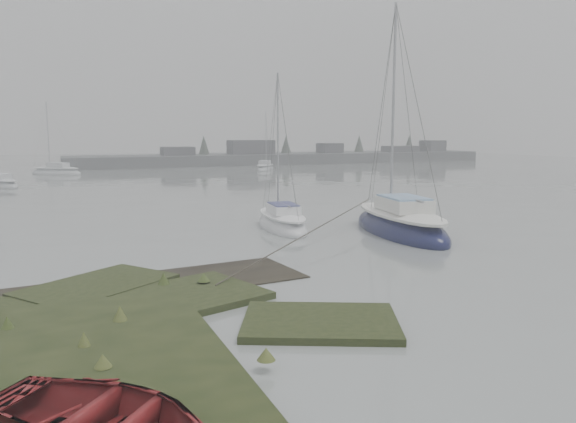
{
  "coord_description": "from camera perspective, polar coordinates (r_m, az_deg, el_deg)",
  "views": [
    {
      "loc": [
        -4.95,
        -11.59,
        4.39
      ],
      "look_at": [
        2.11,
        5.26,
        1.8
      ],
      "focal_mm": 35.0,
      "sensor_mm": 36.0,
      "label": 1
    }
  ],
  "objects": [
    {
      "name": "ground",
      "position": [
        42.12,
        -15.87,
        1.78
      ],
      "size": [
        160.0,
        160.0,
        0.0
      ],
      "primitive_type": "plane",
      "color": "slate",
      "rests_on": "ground"
    },
    {
      "name": "sailboat_white",
      "position": [
        25.72,
        -0.61,
        -1.22
      ],
      "size": [
        2.37,
        5.56,
        7.61
      ],
      "rotation": [
        0.0,
        0.0,
        -0.11
      ],
      "color": "silver",
      "rests_on": "ground"
    },
    {
      "name": "far_shoreline",
      "position": [
        80.15,
        0.66,
        5.55
      ],
      "size": [
        60.0,
        8.0,
        4.15
      ],
      "color": "#4C4F51",
      "rests_on": "ground"
    },
    {
      "name": "sailboat_main",
      "position": [
        24.95,
        11.3,
        -1.45
      ],
      "size": [
        3.56,
        7.85,
        10.69
      ],
      "rotation": [
        0.0,
        0.0,
        -0.15
      ],
      "color": "#0E1034",
      "rests_on": "ground"
    },
    {
      "name": "sailboat_far_b",
      "position": [
        65.32,
        -2.35,
        4.42
      ],
      "size": [
        4.21,
        5.32,
        7.35
      ],
      "rotation": [
        0.0,
        0.0,
        -0.56
      ],
      "color": "#AEB4B8",
      "rests_on": "ground"
    },
    {
      "name": "dinghy",
      "position": [
        8.58,
        -18.68,
        -18.87
      ],
      "size": [
        4.1,
        4.02,
        0.7
      ],
      "primitive_type": "imported",
      "rotation": [
        0.0,
        0.0,
        0.84
      ],
      "color": "#611011",
      "rests_on": "marsh_bank"
    },
    {
      "name": "sailboat_far_c",
      "position": [
        63.32,
        -22.47,
        3.72
      ],
      "size": [
        5.68,
        5.02,
        8.1
      ],
      "rotation": [
        0.0,
        0.0,
        0.91
      ],
      "color": "silver",
      "rests_on": "ground"
    },
    {
      "name": "sailboat_far_a",
      "position": [
        50.71,
        -27.21,
        2.46
      ],
      "size": [
        3.88,
        5.09,
        6.98
      ],
      "rotation": [
        0.0,
        0.0,
        0.53
      ],
      "color": "#9DA0A6",
      "rests_on": "ground"
    }
  ]
}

